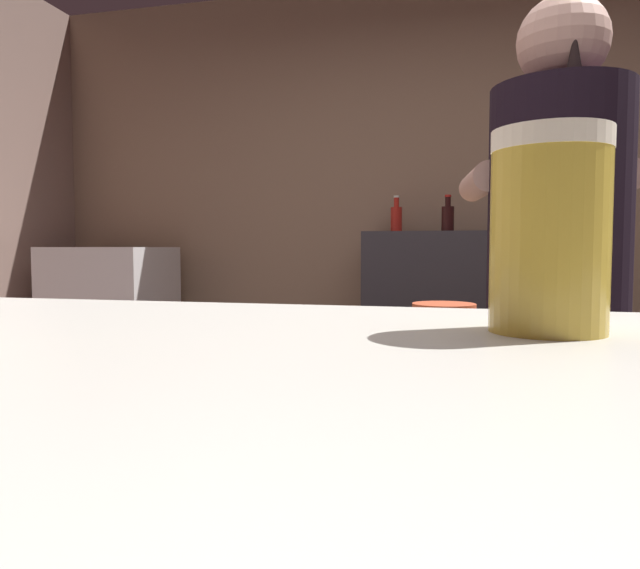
{
  "coord_description": "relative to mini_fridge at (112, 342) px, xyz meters",
  "views": [
    {
      "loc": [
        0.03,
        -1.39,
        1.14
      ],
      "look_at": [
        -0.12,
        -0.75,
        1.1
      ],
      "focal_mm": 32.97,
      "sensor_mm": 36.0,
      "label": 1
    }
  ],
  "objects": [
    {
      "name": "wall_back",
      "position": [
        2.03,
        0.45,
        0.78
      ],
      "size": [
        5.2,
        0.1,
        2.7
      ],
      "primitive_type": "cube",
      "color": "#95755D",
      "rests_on": "ground"
    },
    {
      "name": "prep_counter",
      "position": [
        2.38,
        -1.12,
        -0.13
      ],
      "size": [
        2.1,
        0.6,
        0.89
      ],
      "primitive_type": "cube",
      "color": "brown",
      "rests_on": "ground"
    },
    {
      "name": "back_shelf",
      "position": [
        1.99,
        0.17,
        0.04
      ],
      "size": [
        0.91,
        0.36,
        1.23
      ],
      "primitive_type": "cube",
      "color": "#343037",
      "rests_on": "ground"
    },
    {
      "name": "mini_fridge",
      "position": [
        0.0,
        0.0,
        0.0
      ],
      "size": [
        0.65,
        0.58,
        1.15
      ],
      "color": "white",
      "rests_on": "ground"
    },
    {
      "name": "bartender",
      "position": [
        2.29,
        -1.58,
        0.45
      ],
      "size": [
        0.45,
        0.53,
        1.76
      ],
      "rotation": [
        0.0,
        0.0,
        1.68
      ],
      "color": "#313136",
      "rests_on": "ground"
    },
    {
      "name": "mixing_bowl",
      "position": [
        2.0,
        -1.08,
        0.35
      ],
      "size": [
        0.22,
        0.22,
        0.06
      ],
      "primitive_type": "cylinder",
      "color": "#D55937",
      "rests_on": "prep_counter"
    },
    {
      "name": "chefs_knife",
      "position": [
        2.57,
        -1.17,
        0.32
      ],
      "size": [
        0.24,
        0.11,
        0.01
      ],
      "primitive_type": "cube",
      "rotation": [
        0.0,
        0.0,
        -0.33
      ],
      "color": "silver",
      "rests_on": "prep_counter"
    },
    {
      "name": "pint_glass_far",
      "position": [
        2.12,
        -2.69,
        0.58
      ],
      "size": [
        0.08,
        0.08,
        0.14
      ],
      "color": "gold",
      "rests_on": "bar_counter"
    },
    {
      "name": "bottle_olive_oil",
      "position": [
        1.7,
        0.22,
        0.74
      ],
      "size": [
        0.06,
        0.06,
        0.21
      ],
      "color": "red",
      "rests_on": "back_shelf"
    },
    {
      "name": "bottle_hot_sauce",
      "position": [
        1.98,
        0.08,
        0.73
      ],
      "size": [
        0.07,
        0.07,
        0.19
      ],
      "color": "black",
      "rests_on": "back_shelf"
    }
  ]
}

